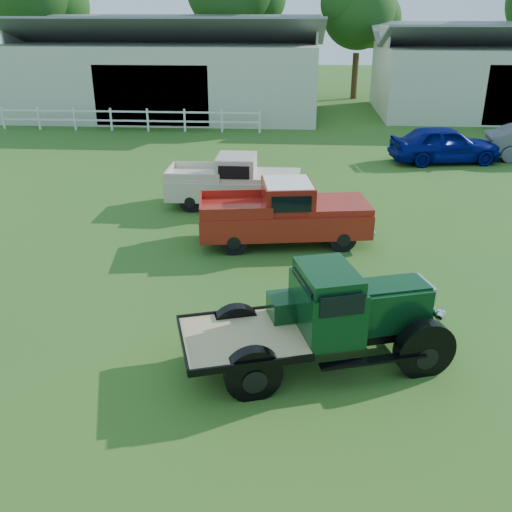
# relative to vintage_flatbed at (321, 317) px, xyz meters

# --- Properties ---
(ground) EXTENTS (120.00, 120.00, 0.00)m
(ground) POSITION_rel_vintage_flatbed_xyz_m (-1.56, 1.25, -0.95)
(ground) COLOR #295F1F
(shed_left) EXTENTS (18.80, 10.20, 5.60)m
(shed_left) POSITION_rel_vintage_flatbed_xyz_m (-8.56, 27.25, 1.85)
(shed_left) COLOR beige
(shed_left) RESTS_ON ground
(fence_rail) EXTENTS (14.20, 0.16, 1.20)m
(fence_rail) POSITION_rel_vintage_flatbed_xyz_m (-9.56, 21.25, -0.35)
(fence_rail) COLOR white
(fence_rail) RESTS_ON ground
(tree_a) EXTENTS (6.30, 6.30, 10.50)m
(tree_a) POSITION_rel_vintage_flatbed_xyz_m (-19.56, 34.25, 4.30)
(tree_a) COLOR #164A11
(tree_a) RESTS_ON ground
(tree_b) EXTENTS (6.90, 6.90, 11.50)m
(tree_b) POSITION_rel_vintage_flatbed_xyz_m (-5.56, 35.25, 4.80)
(tree_b) COLOR #164A11
(tree_b) RESTS_ON ground
(tree_c) EXTENTS (5.40, 5.40, 9.00)m
(tree_c) POSITION_rel_vintage_flatbed_xyz_m (3.44, 34.25, 3.55)
(tree_c) COLOR #164A11
(tree_c) RESTS_ON ground
(vintage_flatbed) EXTENTS (5.13, 3.21, 1.90)m
(vintage_flatbed) POSITION_rel_vintage_flatbed_xyz_m (0.00, 0.00, 0.00)
(vintage_flatbed) COLOR #0B3518
(vintage_flatbed) RESTS_ON ground
(red_pickup) EXTENTS (5.08, 2.57, 1.77)m
(red_pickup) POSITION_rel_vintage_flatbed_xyz_m (-0.84, 5.91, -0.06)
(red_pickup) COLOR maroon
(red_pickup) RESTS_ON ground
(white_pickup) EXTENTS (4.55, 1.78, 1.67)m
(white_pickup) POSITION_rel_vintage_flatbed_xyz_m (-2.58, 9.03, -0.11)
(white_pickup) COLOR beige
(white_pickup) RESTS_ON ground
(misc_car_blue) EXTENTS (4.81, 2.57, 1.56)m
(misc_car_blue) POSITION_rel_vintage_flatbed_xyz_m (5.71, 15.53, -0.17)
(misc_car_blue) COLOR #030D6E
(misc_car_blue) RESTS_ON ground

